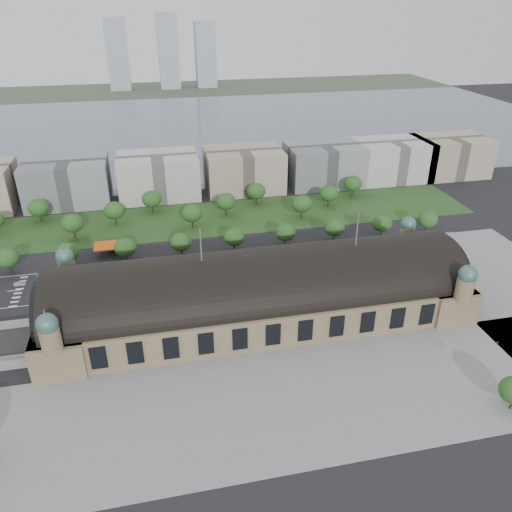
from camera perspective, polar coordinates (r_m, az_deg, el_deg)
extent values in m
plane|color=black|center=(184.40, 0.41, -6.91)|extent=(900.00, 900.00, 0.00)
cube|color=#867153|center=(181.04, 0.41, -5.35)|extent=(150.00, 40.00, 12.00)
cube|color=#867153|center=(181.11, -20.94, -7.46)|extent=(16.00, 43.00, 12.00)
cube|color=#867153|center=(204.27, 19.11, -2.88)|extent=(16.00, 43.00, 12.00)
cylinder|color=black|center=(177.82, 0.42, -3.74)|extent=(144.00, 37.60, 37.60)
cylinder|color=black|center=(178.10, -23.28, -5.49)|extent=(1.20, 32.00, 32.00)
cylinder|color=black|center=(203.57, 20.91, -0.73)|extent=(1.20, 32.00, 32.00)
cylinder|color=#867153|center=(193.81, -20.75, -1.50)|extent=(6.00, 6.00, 8.00)
sphere|color=#436C63|center=(191.34, -21.02, -0.07)|extent=(6.40, 6.40, 6.40)
cone|color=#436C63|center=(189.62, -21.22, 1.00)|extent=(1.00, 1.00, 2.50)
cylinder|color=#867153|center=(215.60, 16.82, 2.17)|extent=(6.00, 6.00, 8.00)
sphere|color=#436C63|center=(213.38, 17.02, 3.50)|extent=(6.40, 6.40, 6.40)
cone|color=#436C63|center=(211.85, 17.17, 4.49)|extent=(1.00, 1.00, 2.50)
cylinder|color=#867153|center=(158.60, -22.41, -8.81)|extent=(6.00, 6.00, 8.00)
sphere|color=#436C63|center=(155.57, -22.77, -7.17)|extent=(6.40, 6.40, 6.40)
cone|color=#436C63|center=(153.46, -23.04, -5.94)|extent=(1.00, 1.00, 2.50)
cylinder|color=#867153|center=(184.60, 22.74, -3.42)|extent=(6.00, 6.00, 8.00)
sphere|color=#436C63|center=(182.01, 23.05, -1.94)|extent=(6.40, 6.40, 6.40)
cone|color=#436C63|center=(180.20, 23.28, -0.84)|extent=(1.00, 1.00, 2.50)
cylinder|color=#59595B|center=(165.62, -6.33, 1.27)|extent=(0.50, 0.50, 12.00)
cylinder|color=#59595B|center=(178.66, 11.48, 2.92)|extent=(0.50, 0.50, 12.00)
cube|color=gray|center=(153.97, 7.90, -15.57)|extent=(190.00, 48.00, 0.12)
cube|color=gray|center=(226.87, 26.75, -3.03)|extent=(56.00, 100.00, 0.12)
cube|color=black|center=(213.87, -7.06, -1.82)|extent=(260.00, 26.00, 0.10)
cube|color=#22481D|center=(263.34, -7.23, 4.10)|extent=(300.00, 45.00, 0.10)
cube|color=#E3500D|center=(233.57, -16.31, 1.19)|extent=(14.00, 9.00, 0.70)
cube|color=#59595B|center=(240.12, -15.68, 1.21)|extent=(7.00, 5.00, 3.20)
cylinder|color=#59595B|center=(238.09, -17.51, 0.86)|extent=(0.50, 0.50, 4.40)
cylinder|color=#59595B|center=(237.08, -14.88, 1.13)|extent=(0.50, 0.50, 4.40)
cylinder|color=#59595B|center=(232.38, -17.60, 0.16)|extent=(0.50, 0.50, 4.40)
cylinder|color=#59595B|center=(231.35, -14.91, 0.43)|extent=(0.50, 0.50, 4.40)
cube|color=slate|center=(459.17, -7.98, 14.38)|extent=(700.00, 320.00, 0.08)
cube|color=#44513D|center=(655.07, -9.63, 18.29)|extent=(700.00, 120.00, 0.14)
cube|color=#9EA8B2|center=(659.48, -15.56, 21.30)|extent=(24.00, 24.00, 80.00)
cube|color=#9EA8B2|center=(659.53, -10.00, 22.06)|extent=(24.00, 24.00, 85.00)
cube|color=#9EA8B2|center=(663.82, -5.80, 21.91)|extent=(24.00, 24.00, 75.00)
cube|color=gray|center=(299.45, -20.74, 7.93)|extent=(45.00, 32.00, 24.00)
cube|color=#B9B6B0|center=(295.80, -11.08, 9.00)|extent=(45.00, 32.00, 24.00)
cube|color=tan|center=(300.55, -1.41, 9.81)|extent=(45.00, 32.00, 24.00)
cube|color=gray|center=(313.30, 7.75, 10.33)|extent=(45.00, 32.00, 24.00)
cube|color=#B9B6B0|center=(330.88, 15.25, 10.56)|extent=(45.00, 32.00, 24.00)
cube|color=tan|center=(350.63, 21.20, 10.61)|extent=(45.00, 32.00, 24.00)
cylinder|color=#2D2116|center=(234.18, -26.30, -1.36)|extent=(0.70, 0.70, 4.32)
ellipsoid|color=#244E1C|center=(231.90, -26.57, -0.22)|extent=(9.60, 9.60, 8.16)
cylinder|color=#2D2116|center=(228.92, -20.53, -0.79)|extent=(0.70, 0.70, 4.32)
ellipsoid|color=#244E1C|center=(226.59, -20.75, 0.38)|extent=(9.60, 9.60, 8.16)
cylinder|color=#2D2116|center=(226.11, -14.56, -0.20)|extent=(0.70, 0.70, 4.32)
ellipsoid|color=#244E1C|center=(223.75, -14.72, 0.99)|extent=(9.60, 9.60, 8.16)
cylinder|color=#2D2116|center=(225.82, -8.50, 0.40)|extent=(0.70, 0.70, 4.32)
ellipsoid|color=#244E1C|center=(223.46, -8.59, 1.60)|extent=(9.60, 9.60, 8.16)
cylinder|color=#2D2116|center=(228.07, -2.49, 0.99)|extent=(0.70, 0.70, 4.32)
ellipsoid|color=#244E1C|center=(225.73, -2.52, 2.19)|extent=(9.60, 9.60, 8.16)
cylinder|color=#2D2116|center=(232.79, 3.34, 1.56)|extent=(0.70, 0.70, 4.32)
ellipsoid|color=#244E1C|center=(230.50, 3.37, 2.73)|extent=(9.60, 9.60, 8.16)
cylinder|color=#2D2116|center=(239.83, 8.88, 2.08)|extent=(0.70, 0.70, 4.32)
ellipsoid|color=#244E1C|center=(237.60, 8.97, 3.23)|extent=(9.60, 9.60, 8.16)
cylinder|color=#2D2116|center=(248.99, 14.07, 2.55)|extent=(0.70, 0.70, 4.32)
ellipsoid|color=#244E1C|center=(246.85, 14.21, 3.66)|extent=(9.60, 9.60, 8.16)
cylinder|color=#2D2116|center=(260.05, 18.85, 2.97)|extent=(0.70, 0.70, 4.32)
ellipsoid|color=#244E1C|center=(258.00, 19.03, 4.03)|extent=(9.60, 9.60, 8.16)
cylinder|color=#2D2116|center=(280.91, -23.39, 4.02)|extent=(0.70, 0.70, 4.68)
ellipsoid|color=#244E1C|center=(278.86, -23.61, 5.09)|extent=(10.40, 10.40, 8.84)
cylinder|color=#2D2116|center=(255.71, -20.05, 2.38)|extent=(0.70, 0.70, 4.68)
ellipsoid|color=#244E1C|center=(253.46, -20.26, 3.54)|extent=(10.40, 10.40, 8.84)
cylinder|color=#2D2116|center=(264.43, -15.74, 3.90)|extent=(0.70, 0.70, 4.68)
ellipsoid|color=#244E1C|center=(262.25, -15.90, 5.04)|extent=(10.40, 10.40, 8.84)
cylinder|color=#2D2116|center=(274.71, -11.72, 5.29)|extent=(0.70, 0.70, 4.68)
ellipsoid|color=#244E1C|center=(272.62, -11.83, 6.40)|extent=(10.40, 10.40, 8.84)
cylinder|color=#2D2116|center=(253.20, -7.25, 3.68)|extent=(0.70, 0.70, 4.68)
ellipsoid|color=#244E1C|center=(250.93, -7.33, 4.87)|extent=(10.40, 10.40, 8.84)
cylinder|color=#2D2116|center=(266.10, -3.43, 5.09)|extent=(0.70, 0.70, 4.68)
ellipsoid|color=#244E1C|center=(263.94, -3.47, 6.24)|extent=(10.40, 10.40, 8.84)
cylinder|color=#2D2116|center=(280.21, 0.03, 6.35)|extent=(0.70, 0.70, 4.68)
ellipsoid|color=#244E1C|center=(278.16, 0.03, 7.44)|extent=(10.40, 10.40, 8.84)
cylinder|color=#2D2116|center=(263.31, 5.21, 4.77)|extent=(0.70, 0.70, 4.68)
ellipsoid|color=#244E1C|center=(261.13, 5.26, 5.92)|extent=(10.40, 10.40, 8.84)
cylinder|color=#2D2116|center=(279.64, 8.24, 6.00)|extent=(0.70, 0.70, 4.68)
ellipsoid|color=#244E1C|center=(277.58, 8.32, 7.10)|extent=(10.40, 10.40, 8.84)
cylinder|color=#2D2116|center=(296.77, 10.94, 7.09)|extent=(0.70, 0.70, 4.68)
ellipsoid|color=#244E1C|center=(294.83, 11.04, 8.13)|extent=(10.40, 10.40, 8.84)
cylinder|color=#2D2116|center=(164.50, 27.17, -14.77)|extent=(0.70, 0.70, 3.96)
imported|color=#979AA0|center=(223.97, -25.40, -2.89)|extent=(4.53, 1.61, 1.49)
imported|color=#18163F|center=(209.53, -0.01, -2.02)|extent=(4.53, 1.94, 1.53)
imported|color=#55595D|center=(229.60, 10.25, 0.33)|extent=(4.30, 1.55, 1.41)
imported|color=silver|center=(237.34, 15.37, 0.70)|extent=(5.40, 2.57, 1.49)
imported|color=black|center=(204.81, -20.14, -4.72)|extent=(4.51, 2.96, 1.41)
imported|color=maroon|center=(203.83, -23.57, -5.59)|extent=(5.65, 4.40, 1.43)
imported|color=#211C4F|center=(203.27, -17.07, -4.46)|extent=(4.70, 3.99, 1.29)
imported|color=#4E5255|center=(204.65, -19.87, -4.70)|extent=(4.47, 3.06, 1.41)
imported|color=silver|center=(200.22, -7.88, -3.86)|extent=(4.86, 3.89, 1.55)
imported|color=#989DA0|center=(198.84, -7.06, -4.09)|extent=(5.03, 3.68, 1.27)
imported|color=black|center=(201.88, -10.04, -3.77)|extent=(5.13, 4.38, 1.41)
imported|color=#BA1D37|center=(207.05, 0.71, -2.10)|extent=(12.76, 4.08, 3.49)
imported|color=beige|center=(209.23, 2.95, -1.87)|extent=(11.00, 3.26, 3.02)
imported|color=beige|center=(217.65, 7.05, -0.70)|extent=(13.35, 3.43, 3.70)
imported|color=gray|center=(180.85, 20.46, -9.47)|extent=(0.85, 0.64, 1.53)
imported|color=gray|center=(188.91, 25.86, -8.91)|extent=(0.80, 0.91, 1.63)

